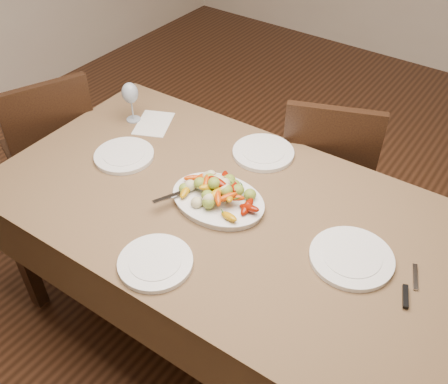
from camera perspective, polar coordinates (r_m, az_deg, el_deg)
name	(u,v)px	position (r m, az deg, el deg)	size (l,w,h in m)	color
floor	(235,290)	(2.59, 1.26, -11.11)	(6.00, 6.00, 0.00)	#3A2011
dining_table	(224,269)	(2.18, 0.00, -8.78)	(1.84, 1.04, 0.76)	brown
chair_far	(326,170)	(2.57, 11.58, 2.47)	(0.42, 0.42, 0.95)	black
chair_left	(50,150)	(2.82, -19.24, 4.58)	(0.42, 0.42, 0.95)	black
serving_platter	(218,201)	(1.90, -0.69, -1.07)	(0.36, 0.27, 0.02)	white
roasted_vegetables	(218,190)	(1.86, -0.70, 0.23)	(0.30, 0.20, 0.09)	#721002
serving_spoon	(198,193)	(1.88, -2.97, -0.12)	(0.28, 0.06, 0.03)	#9EA0A8
plate_left	(124,156)	(2.17, -11.34, 4.09)	(0.25, 0.25, 0.02)	white
plate_right	(351,258)	(1.76, 14.36, -7.29)	(0.29, 0.29, 0.02)	white
plate_far	(263,153)	(2.15, 4.51, 4.50)	(0.26, 0.26, 0.02)	white
plate_near	(155,263)	(1.71, -7.84, -8.00)	(0.25, 0.25, 0.02)	white
wine_glass	(131,101)	(2.36, -10.57, 10.19)	(0.08, 0.08, 0.20)	#8C99A5
menu_card	(154,123)	(2.37, -8.04, 7.76)	(0.15, 0.21, 0.00)	silver
table_knife	(410,288)	(1.73, 20.46, -10.23)	(0.02, 0.20, 0.01)	#9EA0A8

